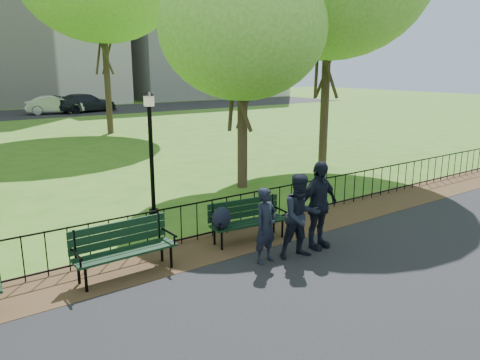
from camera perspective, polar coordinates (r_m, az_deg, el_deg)
ground at (r=9.67m, az=6.15°, el=-9.58°), size 120.00×120.00×0.00m
asphalt_path at (r=7.77m, az=23.84°, el=-16.89°), size 60.00×9.20×0.01m
dirt_strip at (r=10.75m, az=0.79°, el=-6.99°), size 60.00×1.60×0.01m
iron_fence at (r=10.97m, az=-0.76°, el=-3.87°), size 24.06×0.06×1.00m
apartment_east at (r=63.79m, az=-5.63°, el=21.00°), size 20.00×15.00×24.00m
park_bench_main at (r=10.16m, az=-0.64°, el=-4.51°), size 1.89×0.75×1.00m
park_bench_left_a at (r=9.01m, az=-14.08°, el=-7.48°), size 1.92×0.63×1.08m
lamppost at (r=12.17m, az=-10.79°, el=3.70°), size 0.29×0.29×3.21m
tree_near_e at (r=14.72m, az=0.31°, el=17.99°), size 5.08×5.08×7.08m
person_left at (r=9.22m, az=3.17°, el=-5.57°), size 0.61×0.46×1.52m
person_mid at (r=9.48m, az=7.44°, el=-4.40°), size 0.93×0.63×1.74m
person_right at (r=10.01m, az=9.51°, el=-3.05°), size 1.13×0.52×1.89m
sedan_silver at (r=41.66m, az=-21.70°, el=8.53°), size 4.72×2.27×1.49m
sedan_dark at (r=42.47m, az=-18.28°, el=8.93°), size 5.69×3.33×1.55m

